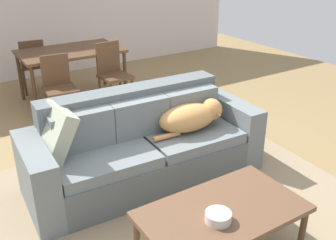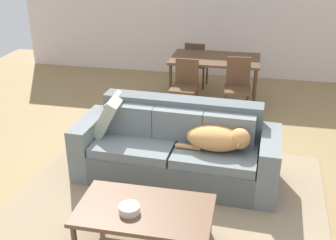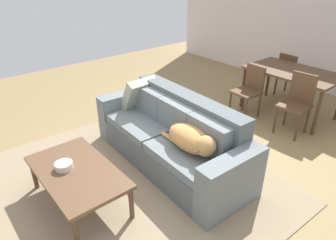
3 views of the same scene
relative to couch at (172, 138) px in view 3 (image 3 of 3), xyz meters
The scene contains 11 objects.
ground_plane 0.37m from the couch, 22.75° to the right, with size 10.00×10.00×0.00m, color #92774B.
area_rug 0.91m from the couch, 90.16° to the right, with size 3.26×3.35×0.01m, color #988264.
couch is the anchor object (origin of this frame).
dog_on_left_cushion 0.57m from the couch, 14.80° to the right, with size 0.80×0.38×0.29m.
throw_pillow_by_left_arm 0.89m from the couch, behind, with size 0.13×0.47×0.47m, color #ABB299.
coffee_table 1.26m from the couch, 92.35° to the right, with size 1.20×0.69×0.43m.
bowl_on_coffee_table 1.36m from the couch, 96.94° to the right, with size 0.18×0.18×0.07m, color silver.
dining_table 2.50m from the couch, 85.93° to the left, with size 1.44×0.89×0.76m.
dining_chair_near_left 1.88m from the couch, 96.69° to the left, with size 0.43×0.43×0.86m.
dining_chair_near_right 2.03m from the couch, 73.27° to the left, with size 0.43×0.43×0.92m.
dining_chair_far_left 3.13m from the couch, 94.27° to the left, with size 0.43×0.43×0.85m.
Camera 3 is at (2.37, -2.10, 2.33)m, focal length 32.11 mm.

